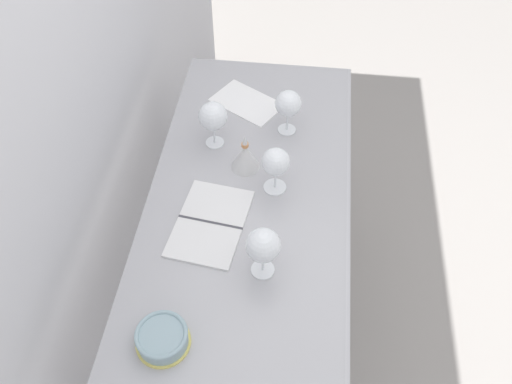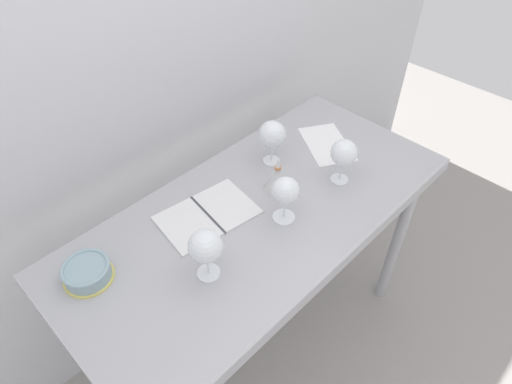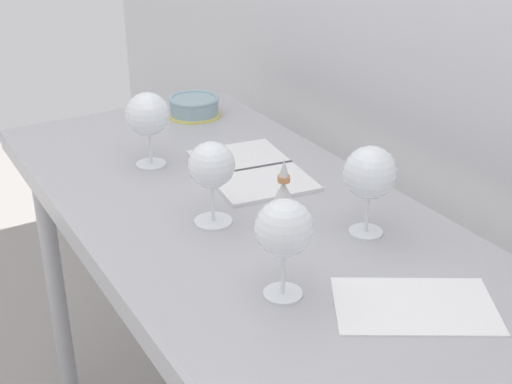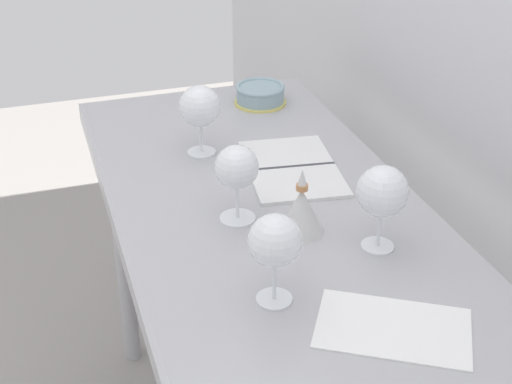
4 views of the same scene
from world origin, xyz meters
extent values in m
plane|color=gray|center=(0.00, 0.00, 0.00)|extent=(6.00, 6.00, 0.00)
cube|color=silver|center=(0.00, 0.49, 1.30)|extent=(3.80, 0.04, 2.60)
cube|color=#A8A8AD|center=(0.00, 0.00, 0.88)|extent=(1.40, 0.64, 0.04)
cube|color=#A8A8AD|center=(0.00, -0.33, 0.88)|extent=(1.40, 0.01, 0.05)
cylinder|color=#A8A8AD|center=(0.64, -0.26, 0.43)|extent=(0.05, 0.05, 0.86)
cylinder|color=#A8A8AD|center=(0.64, 0.26, 0.43)|extent=(0.05, 0.05, 0.86)
cylinder|color=white|center=(0.21, 0.14, 0.90)|extent=(0.06, 0.06, 0.00)
cylinder|color=white|center=(0.21, 0.14, 0.94)|extent=(0.01, 0.01, 0.08)
sphere|color=white|center=(0.21, 0.14, 1.02)|extent=(0.10, 0.10, 0.10)
cylinder|color=maroon|center=(0.21, 0.14, 1.01)|extent=(0.07, 0.07, 0.02)
cylinder|color=white|center=(0.03, -0.09, 0.90)|extent=(0.07, 0.07, 0.00)
cylinder|color=white|center=(0.03, -0.09, 0.94)|extent=(0.01, 0.01, 0.08)
sphere|color=white|center=(0.03, -0.09, 1.02)|extent=(0.09, 0.09, 0.09)
cylinder|color=maroon|center=(0.03, -0.09, 1.01)|extent=(0.06, 0.06, 0.03)
cylinder|color=white|center=(0.31, -0.10, 0.90)|extent=(0.06, 0.06, 0.00)
cylinder|color=white|center=(0.31, -0.10, 0.94)|extent=(0.01, 0.01, 0.08)
sphere|color=white|center=(0.31, -0.10, 1.02)|extent=(0.09, 0.09, 0.09)
cylinder|color=maroon|center=(0.31, -0.10, 1.01)|extent=(0.07, 0.07, 0.02)
cylinder|color=white|center=(-0.29, -0.08, 0.90)|extent=(0.07, 0.07, 0.00)
cylinder|color=white|center=(-0.29, -0.08, 0.94)|extent=(0.01, 0.01, 0.08)
sphere|color=white|center=(-0.29, -0.08, 1.02)|extent=(0.10, 0.10, 0.10)
cylinder|color=maroon|center=(-0.29, -0.08, 1.01)|extent=(0.07, 0.07, 0.03)
cube|color=silver|center=(-0.22, 0.11, 0.90)|extent=(0.18, 0.22, 0.01)
cube|color=silver|center=(-0.07, 0.09, 0.90)|extent=(0.18, 0.22, 0.01)
cube|color=#3F3F47|center=(-0.14, 0.10, 0.90)|extent=(0.04, 0.20, 0.01)
cube|color=white|center=(0.44, 0.06, 0.90)|extent=(0.27, 0.30, 0.00)
cylinder|color=#DBCC66|center=(-0.55, 0.16, 0.90)|extent=(0.15, 0.15, 0.01)
cylinder|color=#8CA8B2|center=(-0.55, 0.16, 0.93)|extent=(0.13, 0.13, 0.04)
torus|color=#8CA8B2|center=(-0.55, 0.16, 0.95)|extent=(0.14, 0.14, 0.01)
cone|color=silver|center=(0.11, 0.02, 0.95)|extent=(0.10, 0.10, 0.09)
cylinder|color=#C17F4C|center=(0.11, 0.02, 1.00)|extent=(0.02, 0.02, 0.01)
cone|color=silver|center=(0.11, 0.02, 1.02)|extent=(0.02, 0.02, 0.03)
camera|label=1|loc=(-1.16, -0.16, 2.25)|focal=38.46mm
camera|label=2|loc=(-0.75, -0.72, 1.96)|focal=31.00mm
camera|label=3|loc=(1.11, -0.63, 1.55)|focal=49.46mm
camera|label=4|loc=(1.28, -0.45, 1.70)|focal=51.52mm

